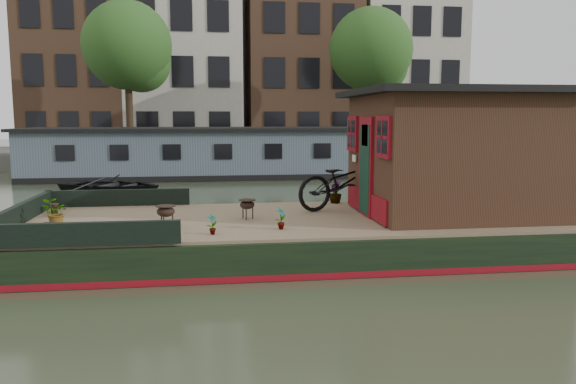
{
  "coord_description": "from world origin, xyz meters",
  "views": [
    {
      "loc": [
        -2.55,
        -10.39,
        2.53
      ],
      "look_at": [
        -1.02,
        0.5,
        1.07
      ],
      "focal_mm": 35.0,
      "sensor_mm": 36.0,
      "label": 1
    }
  ],
  "objects": [
    {
      "name": "bicycle",
      "position": [
        0.2,
        0.85,
        1.22
      ],
      "size": [
        2.31,
        1.48,
        1.15
      ],
      "primitive_type": "imported",
      "rotation": [
        0.0,
        0.0,
        1.93
      ],
      "color": "black",
      "rests_on": "houseboat_deck"
    },
    {
      "name": "ground",
      "position": [
        0.0,
        0.0,
        0.0
      ],
      "size": [
        120.0,
        120.0,
        0.0
      ],
      "primitive_type": "plane",
      "color": "#2E3C26",
      "rests_on": "ground"
    },
    {
      "name": "cabin",
      "position": [
        2.19,
        0.0,
        1.88
      ],
      "size": [
        4.0,
        3.5,
        2.42
      ],
      "color": "black",
      "rests_on": "houseboat_deck"
    },
    {
      "name": "houseboat_deck",
      "position": [
        0.0,
        0.0,
        0.62
      ],
      "size": [
        11.8,
        3.8,
        0.05
      ],
      "primitive_type": "cube",
      "color": "#7D684D",
      "rests_on": "houseboat_hull"
    },
    {
      "name": "brazier_rear",
      "position": [
        -1.87,
        -0.05,
        0.83
      ],
      "size": [
        0.43,
        0.43,
        0.37
      ],
      "primitive_type": null,
      "rotation": [
        0.0,
        0.0,
        -0.34
      ],
      "color": "black",
      "rests_on": "houseboat_deck"
    },
    {
      "name": "far_houseboat",
      "position": [
        0.0,
        14.0,
        0.97
      ],
      "size": [
        20.4,
        4.4,
        2.11
      ],
      "color": "#4C5A66",
      "rests_on": "ground"
    },
    {
      "name": "tree_left",
      "position": [
        -6.36,
        19.07,
        5.89
      ],
      "size": [
        4.4,
        4.4,
        7.4
      ],
      "color": "#332316",
      "rests_on": "quay"
    },
    {
      "name": "tree_right",
      "position": [
        6.14,
        19.07,
        5.89
      ],
      "size": [
        4.4,
        4.4,
        7.4
      ],
      "color": "#332316",
      "rests_on": "quay"
    },
    {
      "name": "potted_plant_e",
      "position": [
        -2.52,
        -1.38,
        0.82
      ],
      "size": [
        0.22,
        0.21,
        0.34
      ],
      "primitive_type": "imported",
      "rotation": [
        0.0,
        0.0,
        0.63
      ],
      "color": "brown",
      "rests_on": "houseboat_deck"
    },
    {
      "name": "bollard_stbd",
      "position": [
        -5.14,
        -1.08,
        0.75
      ],
      "size": [
        0.18,
        0.18,
        0.21
      ],
      "primitive_type": "cylinder",
      "color": "black",
      "rests_on": "houseboat_deck"
    },
    {
      "name": "potted_plant_c",
      "position": [
        -5.24,
        -0.28,
        0.88
      ],
      "size": [
        0.5,
        0.46,
        0.47
      ],
      "primitive_type": "imported",
      "rotation": [
        0.0,
        0.0,
        3.41
      ],
      "color": "#99412C",
      "rests_on": "houseboat_deck"
    },
    {
      "name": "quay",
      "position": [
        0.0,
        20.5,
        0.45
      ],
      "size": [
        60.0,
        6.0,
        0.9
      ],
      "primitive_type": "cube",
      "color": "#47443F",
      "rests_on": "ground"
    },
    {
      "name": "potted_plant_a",
      "position": [
        -1.37,
        -1.11,
        0.84
      ],
      "size": [
        0.24,
        0.24,
        0.39
      ],
      "primitive_type": "imported",
      "rotation": [
        0.0,
        0.0,
        0.79
      ],
      "color": "brown",
      "rests_on": "houseboat_deck"
    },
    {
      "name": "brazier_front",
      "position": [
        -3.31,
        -0.71,
        0.85
      ],
      "size": [
        0.44,
        0.44,
        0.39
      ],
      "primitive_type": null,
      "rotation": [
        0.0,
        0.0,
        -0.24
      ],
      "color": "black",
      "rests_on": "houseboat_deck"
    },
    {
      "name": "townhouse_row",
      "position": [
        0.15,
        27.5,
        7.9
      ],
      "size": [
        27.25,
        8.0,
        16.5
      ],
      "color": "brown",
      "rests_on": "ground"
    },
    {
      "name": "bow_bulwark",
      "position": [
        -5.07,
        0.0,
        0.82
      ],
      "size": [
        3.0,
        4.0,
        0.35
      ],
      "color": "black",
      "rests_on": "houseboat_deck"
    },
    {
      "name": "potted_plant_d",
      "position": [
        0.2,
        1.65,
        0.9
      ],
      "size": [
        0.38,
        0.38,
        0.5
      ],
      "primitive_type": "imported",
      "rotation": [
        0.0,
        0.0,
        5.24
      ],
      "color": "brown",
      "rests_on": "houseboat_deck"
    },
    {
      "name": "bollard_port",
      "position": [
        -5.6,
        1.05,
        0.75
      ],
      "size": [
        0.18,
        0.18,
        0.2
      ],
      "primitive_type": "cylinder",
      "color": "black",
      "rests_on": "houseboat_deck"
    },
    {
      "name": "houseboat_hull",
      "position": [
        -1.33,
        0.0,
        0.27
      ],
      "size": [
        14.01,
        4.02,
        0.6
      ],
      "color": "black",
      "rests_on": "ground"
    },
    {
      "name": "dinghy",
      "position": [
        -5.87,
        9.22,
        0.37
      ],
      "size": [
        4.27,
        3.71,
        0.74
      ],
      "primitive_type": "imported",
      "rotation": [
        0.0,
        0.0,
        1.18
      ],
      "color": "black",
      "rests_on": "ground"
    }
  ]
}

